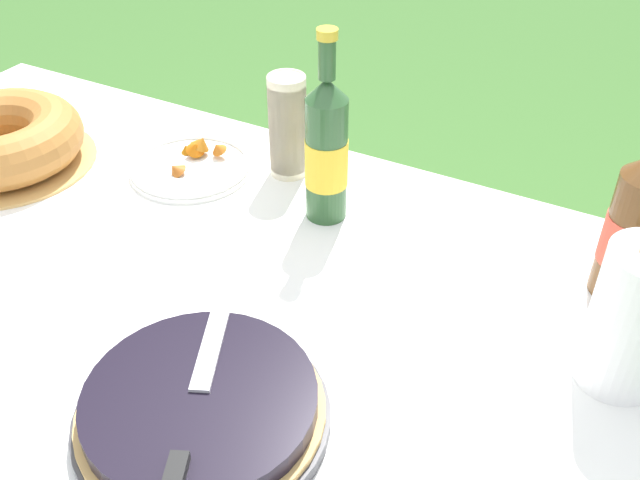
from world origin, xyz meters
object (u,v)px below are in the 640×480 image
Objects in this scene: snack_plate_left at (192,166)px; paper_towel_roll at (633,319)px; cider_bottle_amber at (635,227)px; serving_knife at (194,409)px; bundt_cake at (1,140)px; berry_tart at (202,409)px; cup_stack at (288,126)px; cider_bottle_green at (326,151)px.

paper_towel_roll reaches higher than snack_plate_left.
cider_bottle_amber reaches higher than paper_towel_roll.
serving_knife is 1.02× the size of bundt_cake.
berry_tart is 1.37× the size of snack_plate_left.
cup_stack is 0.21m from snack_plate_left.
snack_plate_left is at bearing -178.21° from cider_bottle_amber.
cup_stack reaches higher than bundt_cake.
cider_bottle_green is 0.50m from cider_bottle_amber.
cider_bottle_green is at bearing -176.23° from cider_bottle_amber.
bundt_cake is 1.06× the size of cider_bottle_amber.
cup_stack is 0.70m from paper_towel_roll.
snack_plate_left is (-0.17, -0.09, -0.09)m from cup_stack.
serving_knife is at bearing -52.69° from snack_plate_left.
cider_bottle_green is at bearing -13.94° from serving_knife.
berry_tart is 0.94× the size of bundt_cake.
snack_plate_left is at bearing 24.25° from bundt_cake.
cup_stack is at bearing 24.99° from bundt_cake.
serving_knife is at bearing -26.50° from bundt_cake.
cup_stack is 0.85× the size of snack_plate_left.
cider_bottle_green is 1.05× the size of cider_bottle_amber.
bundt_cake is at bearing -167.26° from cider_bottle_green.
bundt_cake reaches higher than serving_knife.
cider_bottle_amber reaches higher than berry_tart.
cider_bottle_green is 0.33m from snack_plate_left.
serving_knife is 0.65m from cup_stack.
cup_stack is 0.16m from cider_bottle_green.
berry_tart is 0.95× the size of cider_bottle_green.
cider_bottle_amber is (0.50, 0.03, -0.01)m from cider_bottle_green.
berry_tart is at bearing -25.17° from bundt_cake.
snack_plate_left reaches higher than berry_tart.
cup_stack is 0.63m from cider_bottle_amber.
snack_plate_left is (0.34, 0.15, -0.04)m from bundt_cake.
bundt_cake is at bearing -171.11° from cider_bottle_amber.
bundt_cake is 1.15m from cider_bottle_amber.
cider_bottle_green reaches higher than cup_stack.
cider_bottle_green reaches higher than snack_plate_left.
serving_knife is 1.64× the size of paper_towel_roll.
cup_stack is (-0.22, 0.61, 0.04)m from serving_knife.
paper_towel_roll reaches higher than berry_tart.
cider_bottle_amber reaches higher than cup_stack.
cider_bottle_amber is 0.19m from paper_towel_roll.
cider_bottle_green is 1.44× the size of snack_plate_left.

